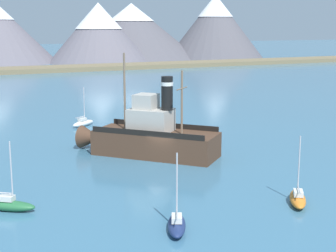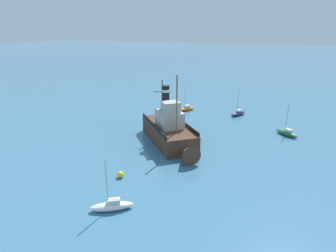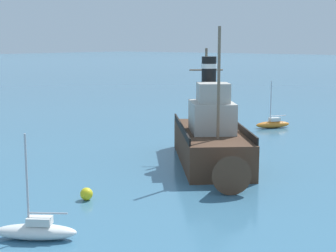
% 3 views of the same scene
% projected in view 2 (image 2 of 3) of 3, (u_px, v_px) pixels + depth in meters
% --- Properties ---
extents(ground_plane, '(600.00, 600.00, 0.00)m').
position_uv_depth(ground_plane, '(178.00, 137.00, 44.44)').
color(ground_plane, teal).
extents(old_tugboat, '(12.27, 12.85, 9.90)m').
position_uv_depth(old_tugboat, '(170.00, 131.00, 41.42)').
color(old_tugboat, '#4C3323').
rests_on(old_tugboat, ground).
extents(sailboat_green, '(3.71, 3.15, 4.90)m').
position_uv_depth(sailboat_green, '(287.00, 133.00, 44.83)').
color(sailboat_green, '#286B3D').
rests_on(sailboat_green, ground).
extents(sailboat_navy, '(2.63, 3.90, 4.90)m').
position_uv_depth(sailboat_navy, '(238.00, 113.00, 55.27)').
color(sailboat_navy, navy).
rests_on(sailboat_navy, ground).
extents(sailboat_orange, '(3.03, 3.77, 4.90)m').
position_uv_depth(sailboat_orange, '(186.00, 109.00, 58.51)').
color(sailboat_orange, orange).
rests_on(sailboat_orange, ground).
extents(sailboat_white, '(3.73, 3.12, 4.90)m').
position_uv_depth(sailboat_white, '(112.00, 205.00, 26.31)').
color(sailboat_white, white).
rests_on(sailboat_white, ground).
extents(mooring_buoy, '(0.72, 0.72, 0.72)m').
position_uv_depth(mooring_buoy, '(120.00, 175.00, 32.06)').
color(mooring_buoy, yellow).
rests_on(mooring_buoy, ground).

